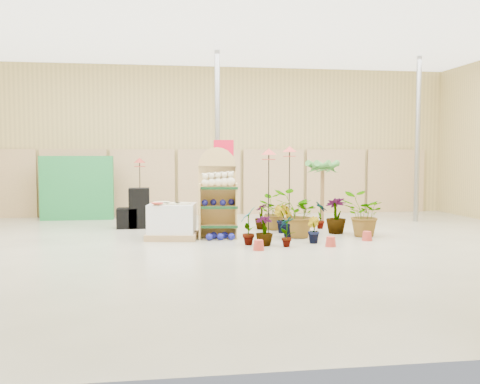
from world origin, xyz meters
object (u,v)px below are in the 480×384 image
object	(u,v)px
bird_table_front	(269,155)
potted_plant_2	(297,214)
pallet_stack	(172,221)
display_shelf	(218,196)

from	to	relation	value
bird_table_front	potted_plant_2	size ratio (longest dim) A/B	1.86
bird_table_front	potted_plant_2	world-z (taller)	bird_table_front
pallet_stack	bird_table_front	world-z (taller)	bird_table_front
pallet_stack	bird_table_front	distance (m)	2.56
bird_table_front	potted_plant_2	xyz separation A→B (m)	(0.63, -0.08, -1.30)
display_shelf	pallet_stack	distance (m)	1.14
display_shelf	bird_table_front	size ratio (longest dim) A/B	1.01
display_shelf	bird_table_front	bearing A→B (deg)	-6.32
display_shelf	potted_plant_2	xyz separation A→B (m)	(1.73, -0.35, -0.38)
pallet_stack	potted_plant_2	bearing A→B (deg)	4.10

